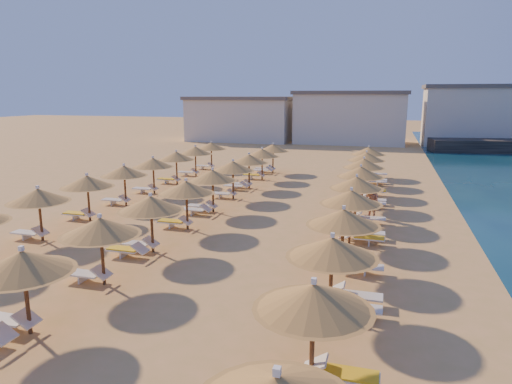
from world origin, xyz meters
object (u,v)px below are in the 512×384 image
(beachgoer_c, at_px, (356,199))
(beachgoer_b, at_px, (371,201))
(parasol_row_east, at_px, (354,190))
(beachgoer_a, at_px, (342,219))
(parasol_row_west, at_px, (200,182))

(beachgoer_c, height_order, beachgoer_b, beachgoer_c)
(parasol_row_east, relative_size, beachgoer_a, 18.70)
(beachgoer_a, bearing_deg, beachgoer_b, 158.89)
(parasol_row_west, relative_size, beachgoer_b, 18.67)
(parasol_row_east, bearing_deg, beachgoer_a, -112.98)
(parasol_row_west, bearing_deg, beachgoer_c, 23.07)
(parasol_row_east, relative_size, parasol_row_west, 1.00)
(beachgoer_b, height_order, beachgoer_a, beachgoer_b)
(beachgoer_c, bearing_deg, parasol_row_west, -120.06)
(beachgoer_c, xyz_separation_m, beachgoer_b, (0.85, -0.44, -0.01))
(parasol_row_east, bearing_deg, parasol_row_west, 180.00)
(parasol_row_west, height_order, beachgoer_a, parasol_row_west)
(parasol_row_east, distance_m, parasol_row_west, 8.18)
(parasol_row_west, distance_m, beachgoer_c, 8.90)
(parasol_row_east, xyz_separation_m, parasol_row_west, (-8.18, 0.00, 0.00))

